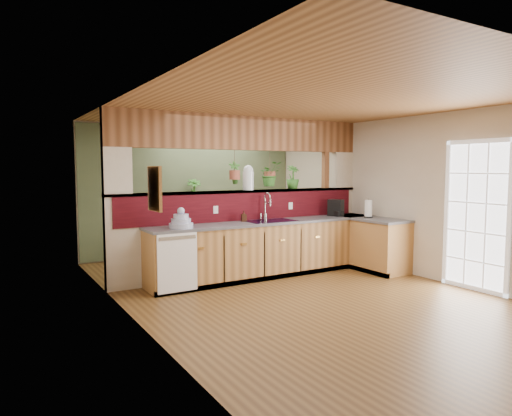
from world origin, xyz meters
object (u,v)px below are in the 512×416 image
dish_stack (181,222)px  paper_towel (368,209)px  soap_dispenser (244,216)px  faucet (266,205)px  coffee_maker (336,208)px  glass_jar (248,178)px  shelving_console (175,232)px

dish_stack → paper_towel: paper_towel is taller
soap_dispenser → paper_towel: size_ratio=0.54×
faucet → dish_stack: faucet is taller
dish_stack → soap_dispenser: 1.20m
faucet → coffee_maker: 1.40m
dish_stack → soap_dispenser: size_ratio=1.96×
coffee_maker → paper_towel: 0.57m
glass_jar → shelving_console: glass_jar is taller
dish_stack → glass_jar: bearing=19.4°
dish_stack → paper_towel: size_ratio=1.05×
coffee_maker → paper_towel: bearing=-81.5°
paper_towel → shelving_console: paper_towel is taller
coffee_maker → glass_jar: bearing=142.5°
coffee_maker → paper_towel: size_ratio=0.91×
dish_stack → paper_towel: bearing=-6.0°
dish_stack → shelving_console: dish_stack is taller
faucet → soap_dispenser: bearing=-177.8°
coffee_maker → paper_towel: (0.31, -0.48, 0.01)m
faucet → glass_jar: (-0.22, 0.22, 0.45)m
faucet → soap_dispenser: faucet is taller
soap_dispenser → glass_jar: size_ratio=0.42×
dish_stack → glass_jar: glass_jar is taller
coffee_maker → shelving_console: coffee_maker is taller
paper_towel → glass_jar: 2.17m
shelving_console → soap_dispenser: bearing=-69.1°
coffee_maker → dish_stack: bearing=157.6°
paper_towel → shelving_console: bearing=132.2°
soap_dispenser → paper_towel: paper_towel is taller
coffee_maker → shelving_console: bearing=109.0°
dish_stack → faucet: bearing=9.6°
coffee_maker → glass_jar: (-1.61, 0.36, 0.56)m
shelving_console → coffee_maker: bearing=-34.5°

